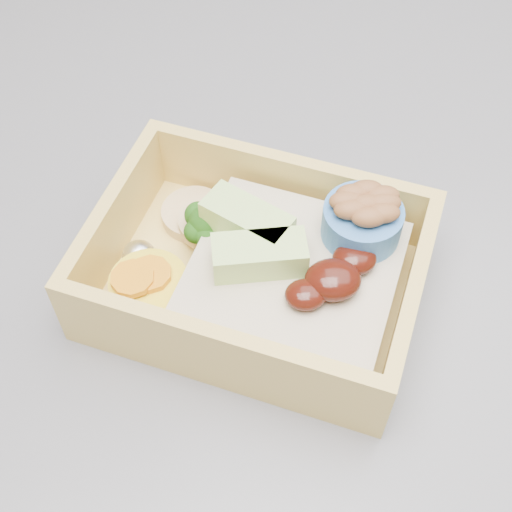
{
  "coord_description": "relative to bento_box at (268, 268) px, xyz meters",
  "views": [
    {
      "loc": [
        -0.2,
        -0.32,
        1.26
      ],
      "look_at": [
        -0.19,
        -0.09,
        0.95
      ],
      "focal_mm": 50.0,
      "sensor_mm": 36.0,
      "label": 1
    }
  ],
  "objects": [
    {
      "name": "bento_box",
      "position": [
        0.0,
        0.0,
        0.0
      ],
      "size": [
        0.21,
        0.19,
        0.07
      ],
      "rotation": [
        0.0,
        0.0,
        -0.39
      ],
      "color": "#DAB85A",
      "rests_on": "island"
    }
  ]
}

